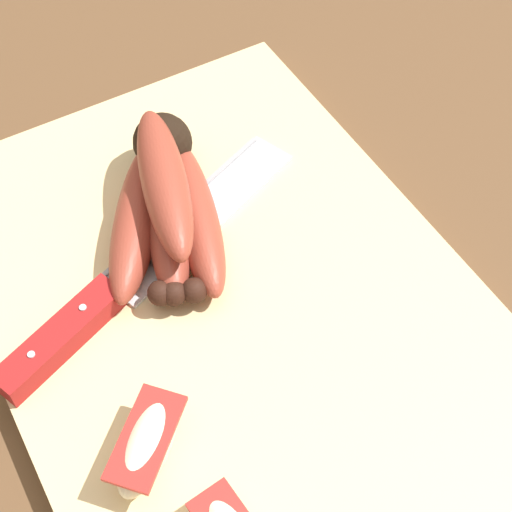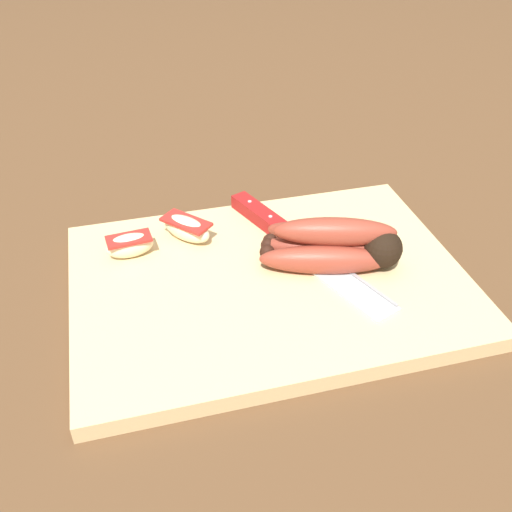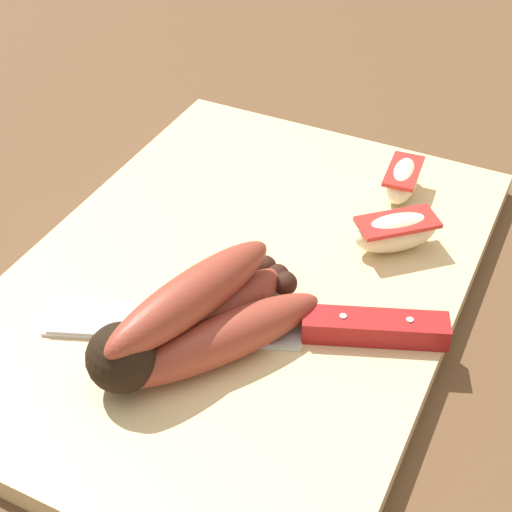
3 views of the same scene
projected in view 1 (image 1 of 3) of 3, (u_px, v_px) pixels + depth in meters
ground_plane at (246, 317)px, 0.55m from camera, size 6.00×6.00×0.00m
cutting_board at (228, 302)px, 0.55m from camera, size 0.45×0.32×0.02m
banana_bunch at (167, 200)px, 0.56m from camera, size 0.17×0.13×0.06m
chefs_knife at (113, 292)px, 0.53m from camera, size 0.13×0.27×0.02m
apple_wedge_near at (148, 444)px, 0.46m from camera, size 0.07×0.07×0.03m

